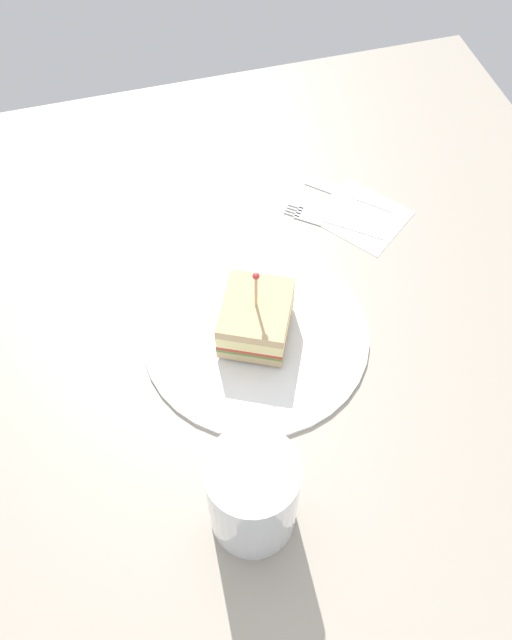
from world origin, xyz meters
TOP-DOWN VIEW (x-y plane):
  - ground_plane at (0.00, 0.00)cm, footprint 90.32×90.32cm
  - plate at (0.00, 0.00)cm, footprint 24.46×24.46cm
  - sandwich_half_center at (-0.35, 0.40)cm, footprint 10.30×9.75cm
  - drink_glass at (-19.03, 5.51)cm, footprint 7.77×7.77cm
  - napkin at (13.36, -17.18)cm, footprint 13.35×13.16cm
  - fork at (14.02, -12.37)cm, footprint 8.73×10.68cm
  - knife at (17.44, -16.43)cm, footprint 8.90×9.42cm

SIDE VIEW (x-z plane):
  - ground_plane at x=0.00cm, z-range -2.00..0.00cm
  - napkin at x=13.36cm, z-range 0.00..0.15cm
  - fork at x=14.02cm, z-range 0.00..0.35cm
  - knife at x=17.44cm, z-range 0.00..0.35cm
  - plate at x=0.00cm, z-range 0.00..0.95cm
  - sandwich_half_center at x=-0.35cm, z-range -1.55..8.30cm
  - drink_glass at x=-19.03cm, z-range -0.37..11.26cm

